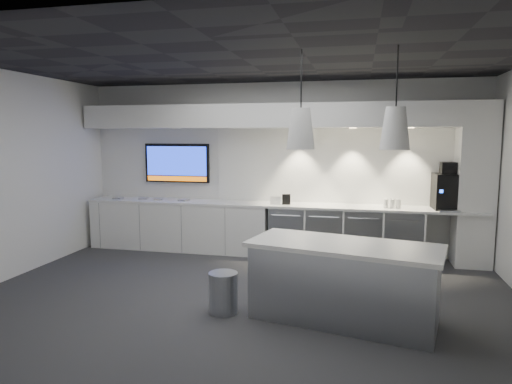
% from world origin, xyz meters
% --- Properties ---
extents(floor, '(7.00, 7.00, 0.00)m').
position_xyz_m(floor, '(0.00, 0.00, 0.00)').
color(floor, '#323235').
rests_on(floor, ground).
extents(ceiling, '(7.00, 7.00, 0.00)m').
position_xyz_m(ceiling, '(0.00, 0.00, 3.00)').
color(ceiling, black).
rests_on(ceiling, wall_back).
extents(wall_back, '(7.00, 0.00, 7.00)m').
position_xyz_m(wall_back, '(0.00, 2.50, 1.50)').
color(wall_back, white).
rests_on(wall_back, floor).
extents(wall_front, '(7.00, 0.00, 7.00)m').
position_xyz_m(wall_front, '(0.00, -2.50, 1.50)').
color(wall_front, white).
rests_on(wall_front, floor).
extents(wall_left, '(0.00, 7.00, 7.00)m').
position_xyz_m(wall_left, '(-3.50, 0.00, 1.50)').
color(wall_left, white).
rests_on(wall_left, floor).
extents(back_counter, '(6.80, 0.65, 0.04)m').
position_xyz_m(back_counter, '(0.00, 2.17, 0.88)').
color(back_counter, white).
rests_on(back_counter, left_base_cabinets).
extents(left_base_cabinets, '(3.30, 0.63, 0.86)m').
position_xyz_m(left_base_cabinets, '(-1.75, 2.17, 0.43)').
color(left_base_cabinets, white).
rests_on(left_base_cabinets, floor).
extents(fridge_unit_a, '(0.60, 0.61, 0.85)m').
position_xyz_m(fridge_unit_a, '(0.25, 2.17, 0.42)').
color(fridge_unit_a, '#979A9F').
rests_on(fridge_unit_a, floor).
extents(fridge_unit_b, '(0.60, 0.61, 0.85)m').
position_xyz_m(fridge_unit_b, '(0.88, 2.17, 0.42)').
color(fridge_unit_b, '#979A9F').
rests_on(fridge_unit_b, floor).
extents(fridge_unit_c, '(0.60, 0.61, 0.85)m').
position_xyz_m(fridge_unit_c, '(1.51, 2.17, 0.42)').
color(fridge_unit_c, '#979A9F').
rests_on(fridge_unit_c, floor).
extents(fridge_unit_d, '(0.60, 0.61, 0.85)m').
position_xyz_m(fridge_unit_d, '(2.14, 2.17, 0.42)').
color(fridge_unit_d, '#979A9F').
rests_on(fridge_unit_d, floor).
extents(backsplash, '(4.60, 0.03, 1.30)m').
position_xyz_m(backsplash, '(1.20, 2.48, 1.55)').
color(backsplash, white).
rests_on(backsplash, wall_back).
extents(soffit, '(6.90, 0.60, 0.40)m').
position_xyz_m(soffit, '(0.00, 2.20, 2.40)').
color(soffit, white).
rests_on(soffit, wall_back).
extents(column, '(0.55, 0.55, 2.60)m').
position_xyz_m(column, '(3.20, 2.20, 1.30)').
color(column, white).
rests_on(column, floor).
extents(wall_tv, '(1.25, 0.07, 0.72)m').
position_xyz_m(wall_tv, '(-1.90, 2.45, 1.56)').
color(wall_tv, black).
rests_on(wall_tv, wall_back).
extents(island, '(2.24, 1.33, 0.89)m').
position_xyz_m(island, '(1.28, -0.49, 0.45)').
color(island, '#979A9F').
rests_on(island, floor).
extents(bin, '(0.44, 0.44, 0.48)m').
position_xyz_m(bin, '(-0.10, -0.57, 0.24)').
color(bin, '#979A9F').
rests_on(bin, floor).
extents(coffee_machine, '(0.44, 0.60, 0.75)m').
position_xyz_m(coffee_machine, '(2.80, 2.20, 1.21)').
color(coffee_machine, black).
rests_on(coffee_machine, back_counter).
extents(sign_black, '(0.14, 0.05, 0.18)m').
position_xyz_m(sign_black, '(0.22, 2.09, 0.99)').
color(sign_black, black).
rests_on(sign_black, back_counter).
extents(sign_white, '(0.18, 0.06, 0.14)m').
position_xyz_m(sign_white, '(0.04, 2.08, 0.97)').
color(sign_white, white).
rests_on(sign_white, back_counter).
extents(cup_cluster, '(0.27, 0.17, 0.14)m').
position_xyz_m(cup_cluster, '(1.96, 2.14, 0.97)').
color(cup_cluster, silver).
rests_on(cup_cluster, back_counter).
extents(tray_a, '(0.16, 0.16, 0.02)m').
position_xyz_m(tray_a, '(-2.95, 2.12, 0.91)').
color(tray_a, gray).
rests_on(tray_a, back_counter).
extents(tray_b, '(0.19, 0.19, 0.02)m').
position_xyz_m(tray_b, '(-2.46, 2.16, 0.91)').
color(tray_b, gray).
rests_on(tray_b, back_counter).
extents(tray_c, '(0.20, 0.20, 0.02)m').
position_xyz_m(tray_c, '(-2.15, 2.14, 0.91)').
color(tray_c, gray).
rests_on(tray_c, back_counter).
extents(tray_d, '(0.20, 0.20, 0.02)m').
position_xyz_m(tray_d, '(-1.66, 2.14, 0.91)').
color(tray_d, gray).
rests_on(tray_d, back_counter).
extents(pendant_left, '(0.31, 0.31, 1.15)m').
position_xyz_m(pendant_left, '(0.78, -0.49, 2.15)').
color(pendant_left, white).
rests_on(pendant_left, ceiling).
extents(pendant_right, '(0.31, 0.31, 1.15)m').
position_xyz_m(pendant_right, '(1.78, -0.49, 2.15)').
color(pendant_right, white).
rests_on(pendant_right, ceiling).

